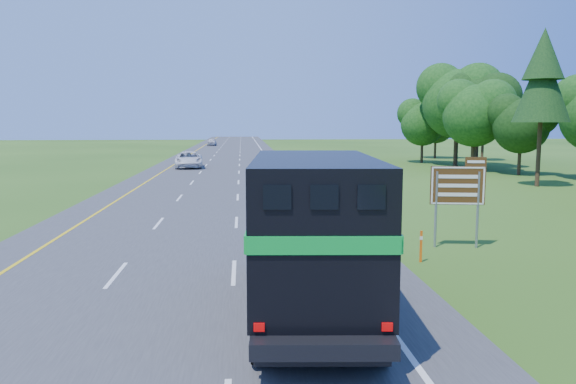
# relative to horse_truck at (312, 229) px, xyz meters

# --- Properties ---
(road) EXTENTS (15.00, 260.00, 0.04)m
(road) POSITION_rel_horse_truck_xyz_m (-3.85, 42.86, -2.12)
(road) COLOR #38383A
(road) RESTS_ON ground
(lane_markings) EXTENTS (11.15, 260.00, 0.01)m
(lane_markings) POSITION_rel_horse_truck_xyz_m (-3.85, 42.86, -2.10)
(lane_markings) COLOR yellow
(lane_markings) RESTS_ON road
(horse_truck) EXTENTS (3.39, 9.05, 3.93)m
(horse_truck) POSITION_rel_horse_truck_xyz_m (0.00, 0.00, 0.00)
(horse_truck) COLOR black
(horse_truck) RESTS_ON road
(white_suv) EXTENTS (3.24, 6.22, 1.67)m
(white_suv) POSITION_rel_horse_truck_xyz_m (-7.27, 45.64, -1.27)
(white_suv) COLOR silver
(white_suv) RESTS_ON road
(far_car) EXTENTS (1.95, 4.33, 1.45)m
(far_car) POSITION_rel_horse_truck_xyz_m (-7.80, 101.50, -1.38)
(far_car) COLOR #BBBBC2
(far_car) RESTS_ON road
(exit_sign) EXTENTS (2.03, 0.38, 3.48)m
(exit_sign) POSITION_rel_horse_truck_xyz_m (6.45, 6.91, 0.12)
(exit_sign) COLOR gray
(exit_sign) RESTS_ON ground
(delineator) EXTENTS (0.09, 0.05, 1.10)m
(delineator) POSITION_rel_horse_truck_xyz_m (4.36, 4.79, -1.55)
(delineator) COLOR #FA590D
(delineator) RESTS_ON ground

